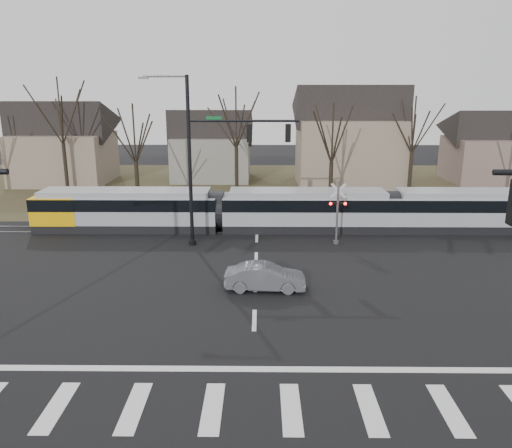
{
  "coord_description": "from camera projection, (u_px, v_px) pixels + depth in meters",
  "views": [
    {
      "loc": [
        0.26,
        -17.19,
        9.42
      ],
      "look_at": [
        0.0,
        9.0,
        2.3
      ],
      "focal_mm": 35.0,
      "sensor_mm": 36.0,
      "label": 1
    }
  ],
  "objects": [
    {
      "name": "ground",
      "position": [
        254.0,
        344.0,
        19.06
      ],
      "size": [
        140.0,
        140.0,
        0.0
      ],
      "primitive_type": "plane",
      "color": "black"
    },
    {
      "name": "grass_verge",
      "position": [
        258.0,
        186.0,
        49.94
      ],
      "size": [
        140.0,
        28.0,
        0.01
      ],
      "primitive_type": "cube",
      "color": "#38331E",
      "rests_on": "ground"
    },
    {
      "name": "crosswalk",
      "position": [
        252.0,
        408.0,
        15.2
      ],
      "size": [
        27.0,
        2.6,
        0.01
      ],
      "color": "silver",
      "rests_on": "ground"
    },
    {
      "name": "stop_line",
      "position": [
        253.0,
        369.0,
        17.32
      ],
      "size": [
        28.0,
        0.35,
        0.01
      ],
      "primitive_type": "cube",
      "color": "silver",
      "rests_on": "ground"
    },
    {
      "name": "lane_dashes",
      "position": [
        257.0,
        229.0,
        34.5
      ],
      "size": [
        0.18,
        30.0,
        0.01
      ],
      "color": "silver",
      "rests_on": "ground"
    },
    {
      "name": "rail_pair",
      "position": [
        257.0,
        230.0,
        34.3
      ],
      "size": [
        90.0,
        1.52,
        0.06
      ],
      "color": "#59595E",
      "rests_on": "ground"
    },
    {
      "name": "tram",
      "position": [
        305.0,
        208.0,
        34.07
      ],
      "size": [
        36.68,
        2.72,
        2.78
      ],
      "color": "gray",
      "rests_on": "ground"
    },
    {
      "name": "sedan",
      "position": [
        265.0,
        277.0,
        24.06
      ],
      "size": [
        1.7,
        4.0,
        1.28
      ],
      "primitive_type": "imported",
      "rotation": [
        0.0,
        0.0,
        1.53
      ],
      "color": "#585A61",
      "rests_on": "ground"
    },
    {
      "name": "signal_pole_far",
      "position": [
        216.0,
        153.0,
        29.65
      ],
      "size": [
        9.28,
        0.44,
        10.2
      ],
      "color": "black",
      "rests_on": "ground"
    },
    {
      "name": "rail_crossing_signal",
      "position": [
        337.0,
        215.0,
        30.86
      ],
      "size": [
        1.08,
        0.36,
        4.0
      ],
      "color": "#59595B",
      "rests_on": "ground"
    },
    {
      "name": "tree_row",
      "position": [
        281.0,
        142.0,
        42.82
      ],
      "size": [
        59.2,
        7.2,
        10.0
      ],
      "color": "black",
      "rests_on": "ground"
    },
    {
      "name": "house_a",
      "position": [
        63.0,
        139.0,
        50.89
      ],
      "size": [
        9.72,
        8.64,
        8.6
      ],
      "color": "#7F6D5C",
      "rests_on": "ground"
    },
    {
      "name": "house_b",
      "position": [
        211.0,
        142.0,
        52.8
      ],
      "size": [
        8.64,
        7.56,
        7.65
      ],
      "color": "slate",
      "rests_on": "ground"
    },
    {
      "name": "house_c",
      "position": [
        349.0,
        132.0,
        49.44
      ],
      "size": [
        10.8,
        8.64,
        10.1
      ],
      "color": "#7F6D5C",
      "rests_on": "ground"
    },
    {
      "name": "house_d",
      "position": [
        490.0,
        143.0,
        51.56
      ],
      "size": [
        8.64,
        7.56,
        7.65
      ],
      "color": "#6E5851",
      "rests_on": "ground"
    }
  ]
}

